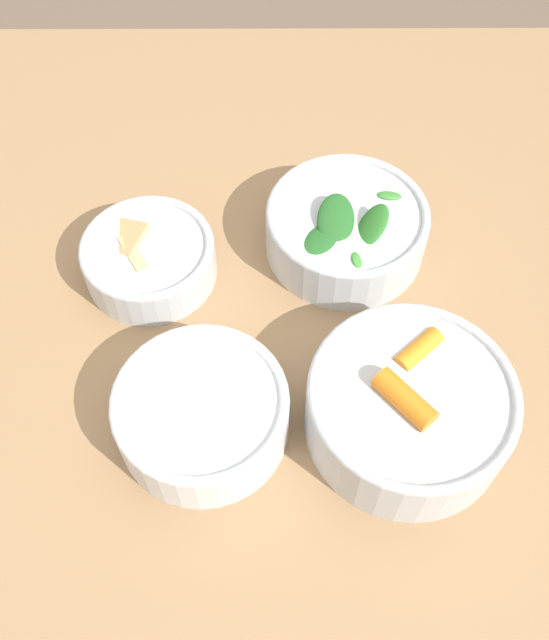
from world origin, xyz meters
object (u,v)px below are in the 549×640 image
object	(u,v)px
bowl_greens	(346,228)
bowl_beans_hotdog	(202,414)
bowl_carrots	(409,406)
bowl_cookies	(148,257)

from	to	relation	value
bowl_greens	bowl_beans_hotdog	distance (m)	0.26
bowl_carrots	bowl_cookies	xyz separation A→B (m)	(0.25, -0.18, -0.01)
bowl_greens	bowl_cookies	world-z (taller)	bowl_greens
bowl_carrots	bowl_cookies	size ratio (longest dim) A/B	1.33
bowl_greens	bowl_beans_hotdog	size ratio (longest dim) A/B	1.09
bowl_beans_hotdog	bowl_cookies	size ratio (longest dim) A/B	1.14
bowl_carrots	bowl_greens	size ratio (longest dim) A/B	1.08
bowl_carrots	bowl_beans_hotdog	xyz separation A→B (m)	(0.18, 0.00, -0.01)
bowl_carrots	bowl_cookies	world-z (taller)	bowl_carrots
bowl_greens	bowl_cookies	size ratio (longest dim) A/B	1.23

